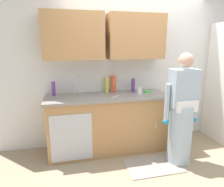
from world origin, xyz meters
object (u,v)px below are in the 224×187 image
at_px(bottle_water_short, 107,85).
at_px(bottle_soap, 133,85).
at_px(bottle_dish_liquid, 113,84).
at_px(sink, 77,98).
at_px(cup_by_sink, 139,91).
at_px(person_at_sink, 181,118).
at_px(bottle_cleaner_spray, 54,89).
at_px(sponge, 148,91).
at_px(knife_on_counter, 115,97).

bearing_deg(bottle_water_short, bottle_soap, -10.44).
bearing_deg(bottle_dish_liquid, bottle_soap, -12.29).
distance_m(sink, cup_by_sink, 1.02).
bearing_deg(bottle_dish_liquid, person_at_sink, -45.31).
relative_size(bottle_soap, bottle_water_short, 0.89).
height_order(bottle_cleaner_spray, bottle_dish_liquid, bottle_dish_liquid).
bearing_deg(bottle_water_short, sponge, -15.27).
height_order(bottle_water_short, sponge, bottle_water_short).
distance_m(person_at_sink, bottle_dish_liquid, 1.22).
xyz_separation_m(bottle_cleaner_spray, sponge, (1.55, -0.13, -0.10)).
height_order(person_at_sink, sponge, person_at_sink).
bearing_deg(person_at_sink, bottle_soap, 122.83).
height_order(cup_by_sink, sponge, cup_by_sink).
height_order(knife_on_counter, sponge, sponge).
xyz_separation_m(bottle_cleaner_spray, bottle_soap, (1.31, -0.03, 0.00)).
xyz_separation_m(bottle_soap, bottle_dish_liquid, (-0.33, 0.07, 0.03)).
bearing_deg(bottle_cleaner_spray, bottle_water_short, 3.55).
relative_size(sink, sponge, 4.55).
bearing_deg(bottle_dish_liquid, cup_by_sink, -31.14).
relative_size(bottle_cleaner_spray, sponge, 2.00).
xyz_separation_m(bottle_soap, knife_on_counter, (-0.39, -0.29, -0.11)).
bearing_deg(bottle_soap, knife_on_counter, -144.10).
relative_size(bottle_soap, knife_on_counter, 0.95).
distance_m(person_at_sink, bottle_soap, 0.96).
bearing_deg(person_at_sink, cup_by_sink, 126.01).
relative_size(bottle_cleaner_spray, cup_by_sink, 2.21).
height_order(person_at_sink, bottle_soap, person_at_sink).
xyz_separation_m(bottle_water_short, knife_on_counter, (0.05, -0.37, -0.12)).
relative_size(person_at_sink, bottle_soap, 7.13).
distance_m(bottle_dish_liquid, sponge, 0.60).
distance_m(sink, bottle_water_short, 0.58).
bearing_deg(person_at_sink, bottle_dish_liquid, 134.69).
bearing_deg(sink, bottle_cleaner_spray, 154.84).
relative_size(bottle_cleaner_spray, bottle_water_short, 0.86).
height_order(bottle_dish_liquid, sponge, bottle_dish_liquid).
bearing_deg(sponge, knife_on_counter, -163.73).
distance_m(bottle_water_short, knife_on_counter, 0.39).
xyz_separation_m(bottle_cleaner_spray, knife_on_counter, (0.92, -0.31, -0.11)).
distance_m(sink, bottle_cleaner_spray, 0.41).
xyz_separation_m(knife_on_counter, sponge, (0.63, 0.18, 0.01)).
bearing_deg(sponge, bottle_water_short, 164.73).
distance_m(cup_by_sink, knife_on_counter, 0.47).
bearing_deg(person_at_sink, bottle_water_short, 138.09).
bearing_deg(bottle_soap, bottle_dish_liquid, 167.71).
bearing_deg(knife_on_counter, bottle_water_short, 51.84).
height_order(bottle_dish_liquid, cup_by_sink, bottle_dish_liquid).
bearing_deg(cup_by_sink, person_at_sink, -53.99).
distance_m(sink, knife_on_counter, 0.58).
distance_m(person_at_sink, bottle_water_short, 1.30).
bearing_deg(cup_by_sink, bottle_cleaner_spray, 172.16).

